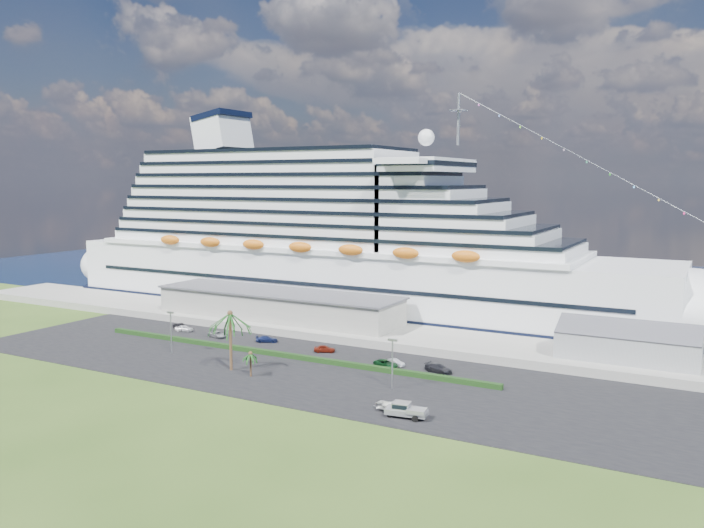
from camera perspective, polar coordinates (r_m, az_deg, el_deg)
The scene contains 22 objects.
ground at distance 117.17m, azimuth -7.37°, elevation -9.90°, with size 420.00×420.00×0.00m, color #2F4D19.
asphalt_lot at distance 125.82m, azimuth -4.39°, elevation -8.64°, with size 140.00×38.00×0.12m, color black.
wharf at distance 149.96m, azimuth 1.71°, elevation -5.73°, with size 240.00×20.00×1.80m, color gray.
water at distance 232.58m, azimuth 11.87°, elevation -1.53°, with size 420.00×160.00×0.02m, color black.
cruise_ship at distance 178.47m, azimuth -0.91°, elevation 1.46°, with size 191.00×38.00×54.00m.
terminal_building at distance 161.82m, azimuth -6.20°, elevation -3.34°, with size 61.00×15.00×6.30m.
port_shed at distance 134.36m, azimuth 21.99°, elevation -6.22°, with size 24.00×12.31×7.37m.
hedge at distance 134.02m, azimuth -6.10°, elevation -7.46°, with size 88.00×1.10×0.90m, color black.
lamp_post_left at distance 139.33m, azimuth -14.82°, elevation -5.08°, with size 1.60×0.35×8.27m.
lamp_post_right at distance 112.43m, azimuth 3.38°, elevation -7.75°, with size 1.60×0.35×8.27m.
palm_tall at distance 123.92m, azimuth -10.09°, elevation -4.62°, with size 8.82×8.82×11.13m.
palm_short at distance 120.70m, azimuth -8.44°, elevation -7.60°, with size 3.53×3.53×4.56m.
parked_car_0 at distance 159.10m, azimuth -13.78°, elevation -5.22°, with size 1.65×4.10×1.40m, color white.
parked_car_1 at distance 160.76m, azimuth -14.09°, elevation -5.09°, with size 1.55×4.45×1.47m, color black.
parked_car_2 at distance 151.72m, azimuth -11.13°, elevation -5.76°, with size 2.13×4.63×1.29m, color #919399.
parked_car_3 at distance 145.61m, azimuth -7.09°, elevation -6.21°, with size 1.86×4.57×1.33m, color #16204E.
parked_car_4 at distance 136.43m, azimuth -2.29°, elevation -7.05°, with size 1.68×4.18×1.43m, color maroon.
parked_car_5 at distance 126.92m, azimuth 3.57°, elevation -8.18°, with size 1.32×3.79×1.25m, color #A8A9B0.
parked_car_6 at distance 125.94m, azimuth 2.85°, elevation -8.27°, with size 2.24×4.87×1.35m, color #0E3918.
parked_car_7 at distance 123.52m, azimuth 7.20°, elevation -8.58°, with size 2.12×5.23×1.52m, color #212227.
pickup_truck at distance 100.54m, azimuth 4.48°, elevation -11.97°, with size 6.35×3.07×2.14m.
boat_trailer at distance 102.42m, azimuth 3.32°, elevation -11.67°, with size 5.69×4.05×1.59m.
Camera 1 is at (66.54, -90.26, 33.98)m, focal length 35.00 mm.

